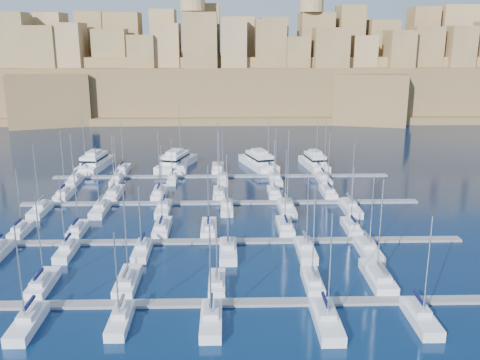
{
  "coord_description": "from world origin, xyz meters",
  "views": [
    {
      "loc": [
        1.33,
        -98.25,
        34.6
      ],
      "look_at": [
        4.02,
        6.0,
        6.26
      ],
      "focal_mm": 40.0,
      "sensor_mm": 36.0,
      "label": 1
    }
  ],
  "objects_px": {
    "motor_yacht_b": "(176,161)",
    "motor_yacht_c": "(259,161)",
    "sailboat_2": "(128,281)",
    "sailboat_4": "(312,282)",
    "motor_yacht_d": "(314,162)",
    "motor_yacht_a": "(95,162)"
  },
  "relations": [
    {
      "from": "motor_yacht_a",
      "to": "motor_yacht_d",
      "type": "relative_size",
      "value": 1.15
    },
    {
      "from": "motor_yacht_a",
      "to": "motor_yacht_b",
      "type": "relative_size",
      "value": 0.94
    },
    {
      "from": "sailboat_4",
      "to": "motor_yacht_b",
      "type": "height_order",
      "value": "sailboat_4"
    },
    {
      "from": "sailboat_2",
      "to": "motor_yacht_b",
      "type": "distance_m",
      "value": 70.63
    },
    {
      "from": "motor_yacht_b",
      "to": "motor_yacht_d",
      "type": "bearing_deg",
      "value": -2.35
    },
    {
      "from": "sailboat_4",
      "to": "motor_yacht_a",
      "type": "xyz_separation_m",
      "value": [
        -47.29,
        70.88,
        1.0
      ]
    },
    {
      "from": "motor_yacht_b",
      "to": "motor_yacht_d",
      "type": "relative_size",
      "value": 1.22
    },
    {
      "from": "sailboat_2",
      "to": "sailboat_4",
      "type": "xyz_separation_m",
      "value": [
        26.3,
        -0.7,
        -0.03
      ]
    },
    {
      "from": "motor_yacht_b",
      "to": "motor_yacht_a",
      "type": "bearing_deg",
      "value": -178.83
    },
    {
      "from": "sailboat_4",
      "to": "motor_yacht_c",
      "type": "bearing_deg",
      "value": 92.76
    },
    {
      "from": "motor_yacht_a",
      "to": "motor_yacht_c",
      "type": "relative_size",
      "value": 0.97
    },
    {
      "from": "motor_yacht_b",
      "to": "motor_yacht_c",
      "type": "distance_m",
      "value": 22.35
    },
    {
      "from": "sailboat_4",
      "to": "motor_yacht_d",
      "type": "distance_m",
      "value": 70.73
    },
    {
      "from": "motor_yacht_a",
      "to": "motor_yacht_d",
      "type": "bearing_deg",
      "value": -1.06
    },
    {
      "from": "motor_yacht_c",
      "to": "motor_yacht_b",
      "type": "bearing_deg",
      "value": 179.32
    },
    {
      "from": "sailboat_4",
      "to": "motor_yacht_c",
      "type": "distance_m",
      "value": 71.14
    },
    {
      "from": "sailboat_4",
      "to": "motor_yacht_a",
      "type": "height_order",
      "value": "sailboat_4"
    },
    {
      "from": "sailboat_4",
      "to": "motor_yacht_c",
      "type": "xyz_separation_m",
      "value": [
        -3.43,
        71.05,
        1.0
      ]
    },
    {
      "from": "motor_yacht_d",
      "to": "motor_yacht_c",
      "type": "bearing_deg",
      "value": 175.16
    },
    {
      "from": "sailboat_4",
      "to": "motor_yacht_b",
      "type": "bearing_deg",
      "value": 109.87
    },
    {
      "from": "motor_yacht_b",
      "to": "motor_yacht_c",
      "type": "bearing_deg",
      "value": -0.68
    },
    {
      "from": "sailboat_4",
      "to": "motor_yacht_a",
      "type": "bearing_deg",
      "value": 123.71
    }
  ]
}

